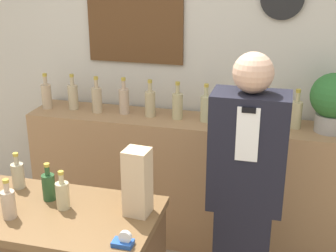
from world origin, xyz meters
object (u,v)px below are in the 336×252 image
at_px(shopkeeper, 245,196).
at_px(potted_plant, 333,100).
at_px(tape_dispenser, 124,241).
at_px(paper_bag, 137,182).

relative_size(shopkeeper, potted_plant, 4.12).
relative_size(shopkeeper, tape_dispenser, 18.02).
bearing_deg(tape_dispenser, potted_plant, 58.28).
distance_m(shopkeeper, potted_plant, 0.94).
xyz_separation_m(shopkeeper, paper_bag, (-0.47, -0.48, 0.26)).
xyz_separation_m(shopkeeper, potted_plant, (0.47, 0.73, 0.38)).
height_order(shopkeeper, paper_bag, shopkeeper).
height_order(potted_plant, paper_bag, potted_plant).
xyz_separation_m(paper_bag, tape_dispenser, (0.02, -0.27, -0.14)).
bearing_deg(shopkeeper, paper_bag, -134.41).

